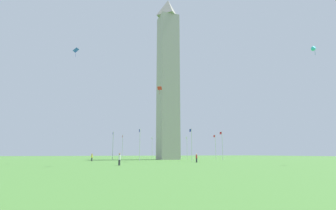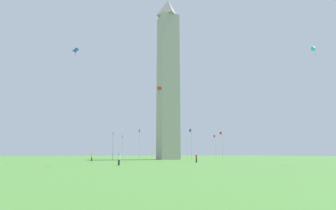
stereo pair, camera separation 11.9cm
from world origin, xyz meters
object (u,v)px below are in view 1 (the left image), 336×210
at_px(flagpole_n, 152,146).
at_px(flagpole_sw, 222,144).
at_px(flagpole_ne, 122,146).
at_px(kite_red_diamond, 160,88).
at_px(flagpole_w, 215,146).
at_px(flagpole_nw, 187,146).
at_px(person_yellow_shirt, 92,157).
at_px(kite_cyan_delta, 315,49).
at_px(person_red_shirt, 197,158).
at_px(flagpole_se, 140,143).
at_px(flagpole_e, 113,144).
at_px(obelisk_monument, 168,75).
at_px(flagpole_s, 192,143).
at_px(kite_blue_diamond, 76,50).
at_px(person_white_shirt, 119,159).

xyz_separation_m(flagpole_n, flagpole_sw, (-26.73, -11.07, 0.00)).
bearing_deg(flagpole_ne, kite_red_diamond, -174.79).
relative_size(flagpole_w, kite_red_diamond, 4.53).
bearing_deg(flagpole_nw, person_yellow_shirt, 122.28).
bearing_deg(flagpole_n, kite_cyan_delta, -168.52).
bearing_deg(person_red_shirt, flagpole_se, 60.55).
bearing_deg(flagpole_sw, person_red_shirt, 132.93).
height_order(flagpole_n, person_yellow_shirt, flagpole_n).
relative_size(flagpole_e, flagpole_w, 1.00).
distance_m(person_red_shirt, kite_cyan_delta, 28.08).
xyz_separation_m(flagpole_ne, person_red_shirt, (-35.37, -7.93, -3.29)).
distance_m(obelisk_monument, flagpole_n, 26.20).
distance_m(flagpole_n, flagpole_s, 31.32).
distance_m(flagpole_e, kite_blue_diamond, 28.44).
bearing_deg(person_red_shirt, person_yellow_shirt, 80.70).
distance_m(flagpole_sw, kite_cyan_delta, 32.64).
xyz_separation_m(flagpole_s, person_white_shirt, (-15.78, 19.14, -3.24)).
bearing_deg(flagpole_se, kite_red_diamond, -158.02).
xyz_separation_m(flagpole_nw, kite_red_diamond, (-28.61, 19.53, 11.69)).
xyz_separation_m(flagpole_e, kite_red_diamond, (-17.54, -7.20, 11.69)).
bearing_deg(flagpole_se, flagpole_e, 22.50).
height_order(flagpole_nw, kite_cyan_delta, kite_cyan_delta).
bearing_deg(flagpole_ne, kite_cyan_delta, -156.38).
bearing_deg(flagpole_ne, flagpole_sw, -135.00).
height_order(flagpole_e, flagpole_w, same).
bearing_deg(person_yellow_shirt, flagpole_n, 43.09).
relative_size(kite_cyan_delta, kite_blue_diamond, 0.98).
relative_size(flagpole_sw, kite_blue_diamond, 4.38).
bearing_deg(flagpole_w, flagpole_s, 135.00).
bearing_deg(person_white_shirt, flagpole_ne, 41.91).
bearing_deg(flagpole_e, flagpole_se, -157.50).
xyz_separation_m(flagpole_w, flagpole_nw, (11.07, 4.59, 0.00)).
xyz_separation_m(flagpole_ne, kite_blue_diamond, (-31.36, 15.17, 16.90)).
bearing_deg(kite_red_diamond, kite_cyan_delta, -138.80).
relative_size(obelisk_monument, flagpole_n, 6.71).
bearing_deg(flagpole_nw, flagpole_w, -157.50).
xyz_separation_m(flagpole_ne, person_yellow_shirt, (-20.56, 10.41, -3.26)).
height_order(flagpole_e, flagpole_sw, same).
bearing_deg(flagpole_w, flagpole_n, 45.00).
bearing_deg(kite_blue_diamond, person_yellow_shirt, -23.77).
distance_m(flagpole_s, flagpole_nw, 28.93).
distance_m(flagpole_ne, flagpole_e, 11.98).
distance_m(flagpole_se, person_white_shirt, 22.15).
bearing_deg(person_red_shirt, kite_red_diamond, 67.80).
bearing_deg(person_white_shirt, flagpole_n, 30.54).
bearing_deg(flagpole_n, kite_red_diamond, 165.70).
bearing_deg(flagpole_e, kite_blue_diamond, 152.45).
relative_size(flagpole_s, person_yellow_shirt, 4.33).
relative_size(flagpole_ne, kite_cyan_delta, 4.47).
xyz_separation_m(obelisk_monument, flagpole_sw, (-11.01, -11.07, -20.96)).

